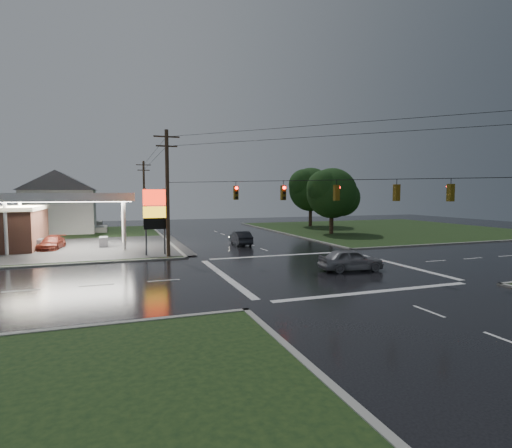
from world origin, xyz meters
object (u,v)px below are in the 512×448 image
object	(u,v)px
tree_ne_far	(311,190)
car_pump	(52,243)
utility_pole_n	(144,194)
utility_pole_nw	(167,191)
car_north	(241,238)
house_far	(63,200)
pylon_sign	(155,211)
car_crossing	(351,260)
tree_ne_near	(333,193)
house_near	(60,202)

from	to	relation	value
tree_ne_far	car_pump	size ratio (longest dim) A/B	2.17
utility_pole_n	car_pump	world-z (taller)	utility_pole_n
utility_pole_nw	utility_pole_n	world-z (taller)	utility_pole_nw
car_north	house_far	bearing A→B (deg)	-54.74
pylon_sign	tree_ne_far	distance (m)	36.35
utility_pole_nw	tree_ne_far	size ratio (longest dim) A/B	1.12
utility_pole_nw	car_crossing	size ratio (longest dim) A/B	2.37
pylon_sign	utility_pole_n	bearing A→B (deg)	87.92
utility_pole_n	tree_ne_near	bearing A→B (deg)	-34.10
utility_pole_n	house_near	size ratio (longest dim) A/B	0.95
utility_pole_nw	tree_ne_near	size ratio (longest dim) A/B	1.22
pylon_sign	house_far	size ratio (longest dim) A/B	0.54
pylon_sign	car_crossing	world-z (taller)	pylon_sign
pylon_sign	tree_ne_near	bearing A→B (deg)	25.01
tree_ne_near	car_pump	world-z (taller)	tree_ne_near
utility_pole_n	house_near	bearing A→B (deg)	-170.09
tree_ne_far	car_pump	xyz separation A→B (m)	(-36.94, -16.01, -5.52)
tree_ne_near	car_crossing	xyz separation A→B (m)	(-12.03, -23.12, -4.77)
house_near	car_crossing	distance (m)	43.86
house_far	car_north	distance (m)	38.93
house_far	car_pump	distance (m)	30.33
car_pump	pylon_sign	bearing A→B (deg)	-31.00
house_far	car_north	size ratio (longest dim) A/B	2.44
house_near	car_pump	world-z (taller)	house_near
utility_pole_nw	house_far	size ratio (longest dim) A/B	1.00
house_far	car_north	bearing A→B (deg)	-57.36
car_crossing	car_pump	bearing A→B (deg)	54.98
pylon_sign	car_north	distance (m)	11.12
house_far	tree_ne_near	distance (m)	44.50
utility_pole_n	car_north	distance (m)	24.62
house_far	tree_ne_far	world-z (taller)	tree_ne_far
utility_pole_n	tree_ne_near	distance (m)	28.55
utility_pole_nw	car_pump	xyz separation A→B (m)	(-10.29, 8.48, -5.06)
tree_ne_far	car_crossing	bearing A→B (deg)	-113.18
tree_ne_far	car_north	world-z (taller)	tree_ne_far
house_near	car_pump	size ratio (longest dim) A/B	2.44
pylon_sign	car_pump	distance (m)	12.39
pylon_sign	house_near	xyz separation A→B (m)	(-10.45, 25.50, 0.39)
house_near	tree_ne_near	bearing A→B (deg)	-21.76
pylon_sign	utility_pole_nw	bearing A→B (deg)	-45.00
utility_pole_n	utility_pole_nw	bearing A→B (deg)	-90.00
house_far	car_crossing	distance (m)	54.83
utility_pole_n	car_pump	bearing A→B (deg)	-117.19
utility_pole_nw	house_near	distance (m)	28.90
car_crossing	house_near	bearing A→B (deg)	37.93
pylon_sign	car_crossing	size ratio (longest dim) A/B	1.29
car_north	car_crossing	world-z (taller)	car_crossing
pylon_sign	tree_ne_near	world-z (taller)	tree_ne_near
utility_pole_n	house_near	world-z (taller)	utility_pole_n
pylon_sign	tree_ne_far	world-z (taller)	tree_ne_far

